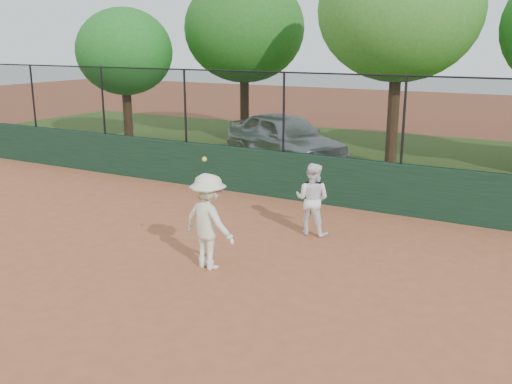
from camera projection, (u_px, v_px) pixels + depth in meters
The scene contains 10 objects.
ground at pixel (150, 286), 9.43m from camera, with size 80.00×80.00×0.00m, color #A95736.
back_wall at pixel (301, 177), 14.35m from camera, with size 26.00×0.20×1.20m, color #183521.
grass_strip at pixel (373, 159), 19.59m from camera, with size 36.00×12.00×0.01m, color #2F4D18.
parked_car at pixel (285, 138), 18.75m from camera, with size 1.96×4.87×1.66m, color #A3A9AD.
player_second at pixel (312, 199), 11.78m from camera, with size 0.74×0.57×1.51m, color white.
player_main at pixel (209, 222), 9.98m from camera, with size 1.22×0.88×2.11m.
fence_assembly at pixel (301, 112), 13.95m from camera, with size 26.00×0.06×2.00m.
tree_0 at pixel (124, 52), 21.77m from camera, with size 3.81×3.47×5.17m.
tree_1 at pixel (244, 29), 22.14m from camera, with size 4.79×4.36×6.46m.
tree_2 at pixel (400, 10), 17.17m from camera, with size 5.02×4.57×7.01m.
Camera 1 is at (5.74, -6.79, 3.92)m, focal length 40.00 mm.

